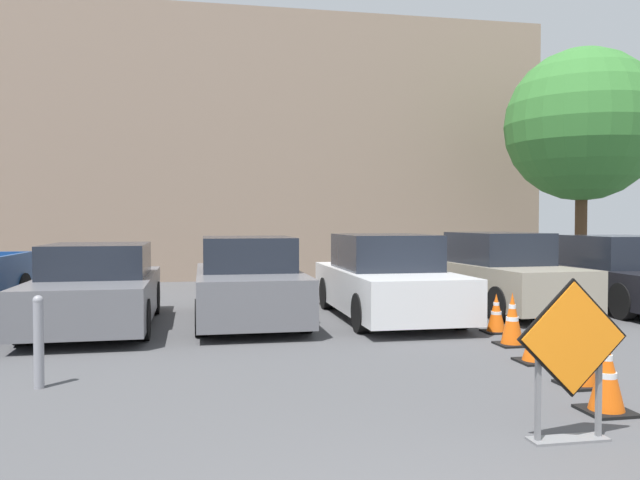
% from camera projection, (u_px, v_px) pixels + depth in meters
% --- Properties ---
extents(ground_plane, '(96.00, 96.00, 0.00)m').
position_uv_depth(ground_plane, '(268.00, 313.00, 12.59)').
color(ground_plane, '#4C4C4F').
extents(road_closed_sign, '(0.99, 0.20, 1.38)m').
position_uv_depth(road_closed_sign, '(572.00, 353.00, 5.19)').
color(road_closed_sign, black).
rests_on(road_closed_sign, ground_plane).
extents(traffic_cone_nearest, '(0.46, 0.46, 0.73)m').
position_uv_depth(traffic_cone_nearest, '(607.00, 376.00, 6.01)').
color(traffic_cone_nearest, black).
rests_on(traffic_cone_nearest, ground_plane).
extents(traffic_cone_second, '(0.46, 0.46, 0.82)m').
position_uv_depth(traffic_cone_second, '(581.00, 350.00, 6.98)').
color(traffic_cone_second, black).
rests_on(traffic_cone_second, ground_plane).
extents(traffic_cone_third, '(0.45, 0.45, 0.59)m').
position_uv_depth(traffic_cone_third, '(535.00, 341.00, 8.15)').
color(traffic_cone_third, black).
rests_on(traffic_cone_third, ground_plane).
extents(traffic_cone_fourth, '(0.45, 0.45, 0.79)m').
position_uv_depth(traffic_cone_fourth, '(512.00, 320.00, 9.27)').
color(traffic_cone_fourth, black).
rests_on(traffic_cone_fourth, ground_plane).
extents(traffic_cone_fifth, '(0.42, 0.42, 0.65)m').
position_uv_depth(traffic_cone_fifth, '(496.00, 314.00, 10.33)').
color(traffic_cone_fifth, black).
rests_on(traffic_cone_fifth, ground_plane).
extents(parked_car_second, '(2.00, 4.56, 1.45)m').
position_uv_depth(parked_car_second, '(98.00, 289.00, 10.85)').
color(parked_car_second, slate).
rests_on(parked_car_second, ground_plane).
extents(parked_car_third, '(1.91, 4.28, 1.56)m').
position_uv_depth(parked_car_third, '(248.00, 283.00, 11.47)').
color(parked_car_third, slate).
rests_on(parked_car_third, ground_plane).
extents(parked_car_fourth, '(1.95, 4.65, 1.60)m').
position_uv_depth(parked_car_fourth, '(386.00, 280.00, 11.91)').
color(parked_car_fourth, white).
rests_on(parked_car_fourth, ground_plane).
extents(parked_car_fifth, '(1.96, 4.46, 1.61)m').
position_uv_depth(parked_car_fifth, '(499.00, 275.00, 12.95)').
color(parked_car_fifth, '#A39984').
rests_on(parked_car_fifth, ground_plane).
extents(parked_car_sixth, '(2.14, 4.51, 1.54)m').
position_uv_depth(parked_car_sixth, '(621.00, 275.00, 13.16)').
color(parked_car_sixth, black).
rests_on(parked_car_sixth, ground_plane).
extents(bollard_nearest, '(0.12, 0.12, 1.03)m').
position_uv_depth(bollard_nearest, '(39.00, 339.00, 6.88)').
color(bollard_nearest, gray).
rests_on(bollard_nearest, ground_plane).
extents(building_facade_backdrop, '(20.53, 5.00, 8.48)m').
position_uv_depth(building_facade_backdrop, '(230.00, 152.00, 21.61)').
color(building_facade_backdrop, gray).
rests_on(building_facade_backdrop, ground_plane).
extents(street_tree_behind_lot, '(4.17, 4.17, 6.58)m').
position_uv_depth(street_tree_behind_lot, '(582.00, 125.00, 17.13)').
color(street_tree_behind_lot, '#513823').
rests_on(street_tree_behind_lot, ground_plane).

